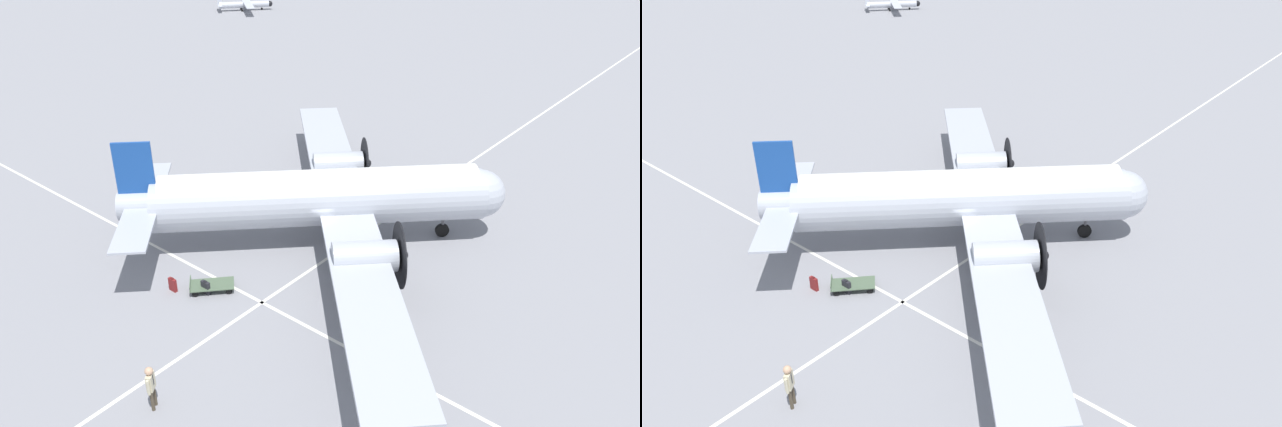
% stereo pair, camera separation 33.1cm
% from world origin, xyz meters
% --- Properties ---
extents(ground_plane, '(300.00, 300.00, 0.00)m').
position_xyz_m(ground_plane, '(0.00, 0.00, 0.00)').
color(ground_plane, gray).
extents(apron_line_eastwest, '(120.00, 0.16, 0.01)m').
position_xyz_m(apron_line_eastwest, '(0.00, -5.44, 0.00)').
color(apron_line_eastwest, silver).
rests_on(apron_line_eastwest, ground_plane).
extents(apron_line_northsouth, '(0.16, 120.00, 0.01)m').
position_xyz_m(apron_line_northsouth, '(1.23, 0.00, 0.00)').
color(apron_line_northsouth, silver).
rests_on(apron_line_northsouth, ground_plane).
extents(airliner_main, '(21.30, 21.66, 5.63)m').
position_xyz_m(airliner_main, '(0.28, 0.28, 2.47)').
color(airliner_main, '#ADB2BC').
rests_on(airliner_main, ground_plane).
extents(crew_foreground, '(0.40, 0.52, 1.78)m').
position_xyz_m(crew_foreground, '(2.52, -12.07, 1.09)').
color(crew_foreground, '#473D2D').
rests_on(crew_foreground, ground_plane).
extents(suitcase_near_door, '(0.41, 0.15, 0.66)m').
position_xyz_m(suitcase_near_door, '(-2.39, -7.26, 0.31)').
color(suitcase_near_door, maroon).
rests_on(suitcase_near_door, ground_plane).
extents(suitcase_upright_spare, '(0.44, 0.16, 0.65)m').
position_xyz_m(suitcase_upright_spare, '(-1.12, -6.49, 0.31)').
color(suitcase_upright_spare, '#232328').
rests_on(suitcase_upright_spare, ground_plane).
extents(baggage_cart, '(2.02, 2.07, 0.56)m').
position_xyz_m(baggage_cart, '(-1.10, -6.17, 0.27)').
color(baggage_cart, '#4C6047').
rests_on(baggage_cart, ground_plane).
extents(light_aircraft_distant, '(8.39, 7.55, 1.93)m').
position_xyz_m(light_aircraft_distant, '(-45.51, 40.11, 0.81)').
color(light_aircraft_distant, '#B7BCC6').
rests_on(light_aircraft_distant, ground_plane).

